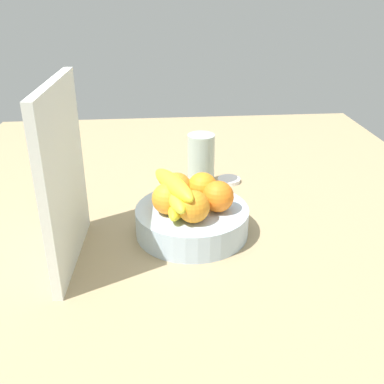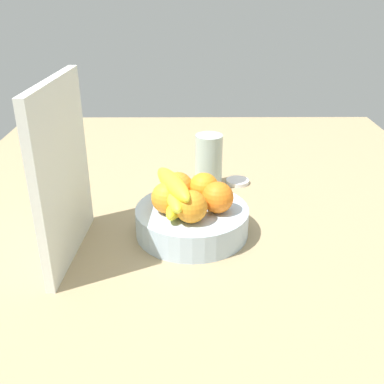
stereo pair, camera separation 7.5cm
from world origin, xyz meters
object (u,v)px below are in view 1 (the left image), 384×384
cutting_board (63,177)px  orange_center (177,188)px  orange_front_left (218,196)px  orange_front_right (203,187)px  thermos_tumbler (201,162)px  fruit_bowl (192,221)px  orange_back_right (193,207)px  jar_lid (229,180)px  banana_bunch (176,193)px  orange_back_left (168,199)px

cutting_board → orange_center: bearing=-59.3°
orange_front_left → orange_front_right: bearing=30.0°
orange_front_right → thermos_tumbler: size_ratio=0.46×
fruit_bowl → orange_back_right: (-5.78, 0.23, 6.53)cm
jar_lid → banana_bunch: bearing=149.3°
thermos_tumbler → fruit_bowl: bearing=169.2°
fruit_bowl → thermos_tumbler: bearing=-10.8°
orange_front_right → orange_back_right: size_ratio=1.00×
orange_front_left → orange_center: (5.32, 8.63, 0.00)cm
orange_front_right → orange_back_right: 9.59cm
orange_front_left → orange_back_left: bearing=90.4°
orange_back_right → banana_bunch: banana_bunch is taller
thermos_tumbler → jar_lid: bearing=-72.1°
orange_front_right → orange_back_right: bearing=162.3°
orange_center → banana_bunch: size_ratio=0.37×
orange_front_right → jar_lid: bearing=-23.4°
orange_front_right → thermos_tumbler: bearing=-5.3°
thermos_tumbler → orange_front_right: bearing=174.7°
cutting_board → banana_bunch: bearing=-69.1°
jar_lid → orange_center: bearing=145.3°
orange_back_left → orange_back_right: (-4.17, -5.11, 0.00)cm
banana_bunch → cutting_board: bearing=107.5°
orange_front_right → orange_back_right: same height
thermos_tumbler → jar_lid: thermos_tumbler is taller
banana_bunch → cutting_board: cutting_board is taller
cutting_board → orange_front_left: bearing=-75.4°
orange_back_left → cutting_board: cutting_board is taller
orange_center → thermos_tumbler: 22.00cm
banana_bunch → cutting_board: 23.96cm
fruit_bowl → cutting_board: bearing=106.7°
orange_center → jar_lid: 29.60cm
banana_bunch → jar_lid: (27.70, -16.42, -9.89)cm
banana_bunch → orange_back_left: bearing=115.2°
orange_front_left → jar_lid: 30.80cm
cutting_board → jar_lid: size_ratio=5.62×
jar_lid → orange_back_left: bearing=147.4°
orange_front_right → jar_lid: orange_front_right is taller
fruit_bowl → orange_front_right: bearing=-38.5°
orange_back_right → banana_bunch: (5.03, 3.29, 0.77)cm
orange_front_left → orange_back_left: (-0.08, 10.83, 0.00)cm
jar_lid → cutting_board: bearing=132.2°
fruit_bowl → thermos_tumbler: (24.28, -4.62, 4.39)cm
orange_center → orange_back_left: bearing=157.8°
orange_back_left → banana_bunch: (0.86, -1.82, 0.77)cm
orange_back_right → jar_lid: size_ratio=1.07×
thermos_tumbler → jar_lid: 11.16cm
thermos_tumbler → orange_back_right: bearing=170.8°
orange_center → orange_back_left: same height
orange_back_left → cutting_board: size_ratio=0.19×
orange_back_left → cutting_board: (-5.98, 19.85, 8.37)cm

